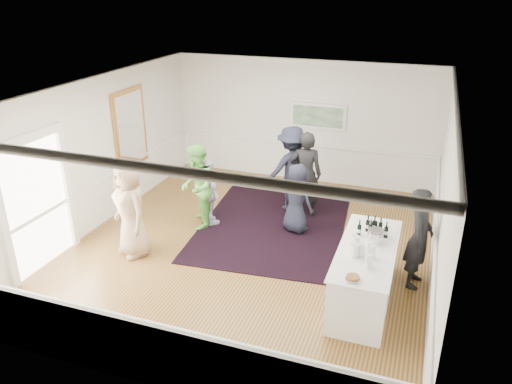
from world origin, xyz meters
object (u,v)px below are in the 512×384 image
(guest_dark_a, at_px, (292,169))
(guest_green, at_px, (197,186))
(nut_bowl, at_px, (353,278))
(serving_table, at_px, (365,274))
(guest_navy, at_px, (297,198))
(ice_bucket, at_px, (375,237))
(guest_lilac, at_px, (209,193))
(guest_tan, at_px, (130,209))
(guest_dark_b, at_px, (305,174))
(bartender, at_px, (419,238))

(guest_dark_a, bearing_deg, guest_green, 3.05)
(guest_dark_a, xyz_separation_m, nut_bowl, (2.08, -4.12, 0.02))
(serving_table, distance_m, guest_navy, 2.70)
(guest_green, bearing_deg, ice_bucket, 50.28)
(serving_table, height_order, ice_bucket, ice_bucket)
(ice_bucket, bearing_deg, guest_lilac, 157.91)
(guest_green, height_order, guest_lilac, guest_green)
(guest_tan, distance_m, guest_navy, 3.41)
(guest_tan, distance_m, guest_dark_b, 3.94)
(nut_bowl, bearing_deg, guest_dark_a, 116.73)
(guest_tan, bearing_deg, guest_green, 98.17)
(serving_table, relative_size, bartender, 1.33)
(nut_bowl, bearing_deg, bartender, 64.67)
(guest_green, relative_size, guest_dark_a, 0.93)
(serving_table, bearing_deg, guest_tan, 179.53)
(guest_dark_b, xyz_separation_m, nut_bowl, (1.70, -3.92, 0.03))
(guest_navy, bearing_deg, guest_green, 38.50)
(bartender, relative_size, ice_bucket, 7.01)
(bartender, bearing_deg, guest_dark_a, 57.54)
(guest_dark_b, bearing_deg, ice_bucket, 114.82)
(guest_tan, bearing_deg, bartender, 40.26)
(guest_tan, xyz_separation_m, nut_bowl, (4.42, -1.07, 0.04))
(guest_navy, height_order, nut_bowl, guest_navy)
(guest_dark_a, bearing_deg, serving_table, 85.02)
(guest_dark_b, height_order, ice_bucket, guest_dark_b)
(guest_navy, bearing_deg, serving_table, 155.46)
(guest_tan, relative_size, guest_dark_b, 0.98)
(ice_bucket, bearing_deg, bartender, 38.69)
(guest_tan, bearing_deg, guest_dark_b, 78.64)
(guest_dark_a, distance_m, guest_dark_b, 0.43)
(guest_lilac, distance_m, guest_dark_b, 2.19)
(guest_lilac, distance_m, guest_navy, 1.90)
(bartender, distance_m, ice_bucket, 0.91)
(guest_lilac, xyz_separation_m, guest_dark_a, (1.46, 1.37, 0.25))
(guest_lilac, xyz_separation_m, nut_bowl, (3.54, -2.75, 0.27))
(bartender, xyz_separation_m, guest_dark_a, (-2.93, 2.32, 0.09))
(guest_dark_a, relative_size, guest_dark_b, 1.01)
(guest_tan, height_order, guest_dark_a, guest_dark_a)
(guest_navy, bearing_deg, bartender, 178.36)
(serving_table, bearing_deg, guest_green, 157.85)
(guest_dark_b, bearing_deg, serving_table, 111.50)
(guest_navy, distance_m, ice_bucket, 2.60)
(bartender, xyz_separation_m, guest_green, (-4.59, 0.77, 0.02))
(nut_bowl, bearing_deg, guest_tan, 166.43)
(guest_green, height_order, ice_bucket, guest_green)
(guest_lilac, distance_m, ice_bucket, 4.01)
(guest_lilac, height_order, guest_navy, guest_navy)
(serving_table, bearing_deg, guest_lilac, 154.51)
(guest_dark_b, height_order, nut_bowl, guest_dark_b)
(serving_table, bearing_deg, bartender, 44.99)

